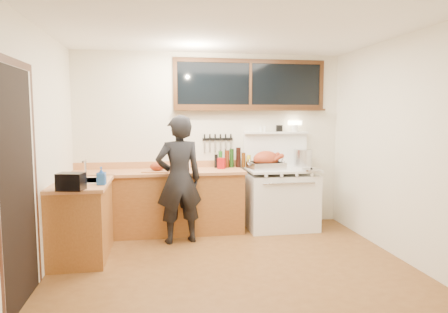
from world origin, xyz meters
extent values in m
cube|color=brown|center=(0.00, 0.00, -0.01)|extent=(4.00, 3.50, 0.02)
cube|color=beige|center=(0.00, 1.77, 1.30)|extent=(4.00, 0.05, 2.60)
cube|color=beige|center=(0.00, -1.77, 1.30)|extent=(4.00, 0.05, 2.60)
cube|color=beige|center=(-2.02, 0.00, 1.30)|extent=(0.05, 3.50, 2.60)
cube|color=beige|center=(2.02, 0.00, 1.30)|extent=(0.05, 3.50, 2.60)
cube|color=white|center=(0.00, 0.00, 2.62)|extent=(4.00, 3.50, 0.05)
cube|color=brown|center=(-0.80, 1.45, 0.43)|extent=(2.40, 0.60, 0.86)
cube|color=#BE7C4B|center=(-0.80, 1.44, 0.88)|extent=(2.44, 0.64, 0.04)
cube|color=#BE7C4B|center=(-0.80, 1.74, 0.95)|extent=(2.40, 0.03, 0.10)
sphere|color=#B78C38|center=(-1.80, 1.17, 0.70)|extent=(0.03, 0.03, 0.03)
sphere|color=#B78C38|center=(-1.30, 1.17, 0.70)|extent=(0.03, 0.03, 0.03)
sphere|color=#B78C38|center=(-0.80, 1.17, 0.70)|extent=(0.03, 0.03, 0.03)
sphere|color=#B78C38|center=(-0.30, 1.17, 0.70)|extent=(0.03, 0.03, 0.03)
sphere|color=#B78C38|center=(0.15, 1.17, 0.70)|extent=(0.03, 0.03, 0.03)
cube|color=brown|center=(-1.70, 0.62, 0.43)|extent=(0.60, 1.05, 0.86)
cube|color=#BE7C4B|center=(-1.69, 0.62, 0.88)|extent=(0.64, 1.09, 0.04)
cube|color=white|center=(-1.68, 0.70, 0.84)|extent=(0.45, 0.40, 0.14)
cube|color=white|center=(-1.68, 0.70, 0.91)|extent=(0.50, 0.45, 0.01)
cylinder|color=silver|center=(-1.68, 0.88, 1.02)|extent=(0.02, 0.02, 0.24)
cylinder|color=silver|center=(-1.68, 0.80, 1.13)|extent=(0.02, 0.18, 0.02)
cube|color=white|center=(1.00, 1.40, 0.41)|extent=(1.00, 0.70, 0.82)
cube|color=white|center=(1.00, 1.40, 0.89)|extent=(1.02, 0.72, 0.03)
cube|color=white|center=(1.00, 1.06, 0.52)|extent=(0.88, 0.02, 0.46)
cylinder|color=silver|center=(1.00, 1.03, 0.74)|extent=(0.75, 0.02, 0.02)
cylinder|color=white|center=(0.67, 1.04, 0.85)|extent=(0.04, 0.03, 0.04)
cylinder|color=white|center=(0.89, 1.04, 0.85)|extent=(0.04, 0.03, 0.04)
cylinder|color=white|center=(1.11, 1.04, 0.85)|extent=(0.04, 0.03, 0.04)
cylinder|color=white|center=(1.33, 1.04, 0.85)|extent=(0.04, 0.03, 0.04)
cube|color=white|center=(1.00, 1.72, 1.15)|extent=(1.00, 0.05, 0.50)
cube|color=white|center=(1.00, 1.69, 1.41)|extent=(1.00, 0.12, 0.03)
cylinder|color=white|center=(1.30, 1.69, 1.48)|extent=(0.10, 0.10, 0.10)
cube|color=#FFE5B2|center=(1.30, 1.69, 1.56)|extent=(0.19, 0.09, 0.06)
cube|color=black|center=(1.05, 1.69, 1.48)|extent=(0.09, 0.05, 0.10)
cylinder|color=white|center=(0.82, 1.69, 1.47)|extent=(0.04, 0.04, 0.09)
cylinder|color=white|center=(0.76, 1.69, 1.47)|extent=(0.04, 0.04, 0.09)
cube|color=black|center=(0.60, 1.73, 2.15)|extent=(2.20, 0.01, 0.62)
cube|color=black|center=(0.60, 1.73, 2.49)|extent=(2.32, 0.04, 0.06)
cube|color=black|center=(0.60, 1.73, 1.81)|extent=(2.32, 0.04, 0.06)
cube|color=black|center=(-0.53, 1.73, 2.15)|extent=(0.06, 0.04, 0.62)
cube|color=black|center=(1.73, 1.73, 2.15)|extent=(0.06, 0.04, 0.62)
cube|color=black|center=(0.60, 1.73, 2.15)|extent=(0.04, 0.04, 0.62)
cube|color=black|center=(0.60, 1.68, 1.76)|extent=(2.32, 0.13, 0.03)
cube|color=black|center=(-1.99, -0.55, 1.05)|extent=(0.01, 0.86, 2.10)
cube|color=black|center=(-1.99, -0.07, 1.05)|extent=(0.01, 0.07, 2.10)
cube|color=black|center=(-1.99, -0.55, 2.14)|extent=(0.01, 1.04, 0.07)
cube|color=black|center=(0.10, 1.74, 1.32)|extent=(0.46, 0.02, 0.04)
cube|color=silver|center=(-0.10, 1.72, 1.21)|extent=(0.02, 0.00, 0.18)
cube|color=black|center=(-0.10, 1.72, 1.35)|extent=(0.02, 0.02, 0.10)
cube|color=silver|center=(-0.02, 1.72, 1.21)|extent=(0.02, 0.00, 0.18)
cube|color=black|center=(-0.02, 1.72, 1.35)|extent=(0.02, 0.02, 0.10)
cube|color=silver|center=(0.06, 1.72, 1.21)|extent=(0.02, 0.00, 0.18)
cube|color=black|center=(0.06, 1.72, 1.35)|extent=(0.02, 0.02, 0.10)
cube|color=silver|center=(0.14, 1.72, 1.21)|extent=(0.03, 0.00, 0.18)
cube|color=black|center=(0.14, 1.72, 1.35)|extent=(0.02, 0.02, 0.10)
cube|color=silver|center=(0.22, 1.72, 1.21)|extent=(0.03, 0.00, 0.18)
cube|color=black|center=(0.22, 1.72, 1.35)|extent=(0.02, 0.02, 0.10)
cube|color=silver|center=(0.30, 1.72, 1.21)|extent=(0.03, 0.00, 0.18)
cube|color=black|center=(0.30, 1.72, 1.35)|extent=(0.02, 0.02, 0.10)
imported|color=black|center=(-0.53, 0.98, 0.84)|extent=(0.68, 0.51, 1.68)
imported|color=#2152A5|center=(-1.43, 0.41, 1.00)|extent=(0.10, 0.10, 0.20)
cube|color=black|center=(-1.70, 0.12, 0.99)|extent=(0.30, 0.24, 0.18)
cube|color=#BE7C4B|center=(-0.81, 1.34, 0.91)|extent=(0.44, 0.37, 0.02)
ellipsoid|color=#92371A|center=(-0.81, 1.34, 0.97)|extent=(0.24, 0.20, 0.12)
sphere|color=#92371A|center=(-0.71, 1.38, 1.00)|extent=(0.05, 0.05, 0.05)
sphere|color=#92371A|center=(-0.71, 1.29, 1.00)|extent=(0.05, 0.05, 0.05)
cube|color=silver|center=(0.77, 1.39, 0.95)|extent=(0.54, 0.43, 0.10)
cube|color=#3F3F42|center=(0.77, 1.39, 0.98)|extent=(0.47, 0.37, 0.03)
torus|color=silver|center=(0.51, 1.39, 1.00)|extent=(0.03, 0.10, 0.10)
torus|color=silver|center=(1.02, 1.39, 1.00)|extent=(0.03, 0.10, 0.10)
ellipsoid|color=#92371A|center=(0.77, 1.39, 1.04)|extent=(0.42, 0.34, 0.25)
cylinder|color=#92371A|center=(0.90, 1.30, 1.06)|extent=(0.14, 0.08, 0.11)
sphere|color=#92371A|center=(0.97, 1.30, 1.09)|extent=(0.07, 0.07, 0.07)
cylinder|color=#92371A|center=(0.90, 1.49, 1.06)|extent=(0.14, 0.08, 0.11)
sphere|color=#92371A|center=(0.97, 1.49, 1.09)|extent=(0.07, 0.07, 0.07)
cylinder|color=silver|center=(1.39, 1.57, 1.03)|extent=(0.36, 0.36, 0.26)
cylinder|color=silver|center=(0.95, 1.61, 0.95)|extent=(0.15, 0.15, 0.11)
cylinder|color=black|center=(0.94, 1.73, 1.00)|extent=(0.02, 0.15, 0.02)
cylinder|color=silver|center=(1.35, 1.11, 0.91)|extent=(0.36, 0.36, 0.02)
sphere|color=black|center=(1.35, 1.11, 0.93)|extent=(0.03, 0.03, 0.03)
cube|color=maroon|center=(0.12, 1.50, 0.98)|extent=(0.13, 0.12, 0.16)
cylinder|color=white|center=(-0.37, 1.68, 0.99)|extent=(0.11, 0.11, 0.17)
cylinder|color=black|center=(0.06, 1.63, 1.00)|extent=(0.05, 0.05, 0.20)
cylinder|color=black|center=(0.13, 1.63, 1.02)|extent=(0.06, 0.06, 0.25)
cylinder|color=black|center=(0.22, 1.63, 1.03)|extent=(0.07, 0.07, 0.26)
cylinder|color=black|center=(0.30, 1.63, 1.04)|extent=(0.06, 0.06, 0.28)
cylinder|color=black|center=(0.40, 1.63, 1.05)|extent=(0.07, 0.07, 0.30)
cylinder|color=black|center=(0.48, 1.63, 1.01)|extent=(0.06, 0.06, 0.22)
cylinder|color=black|center=(0.56, 1.63, 0.99)|extent=(0.06, 0.06, 0.18)
camera|label=1|loc=(-0.79, -4.22, 1.69)|focal=32.00mm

